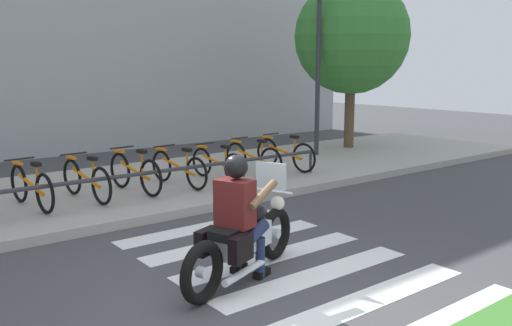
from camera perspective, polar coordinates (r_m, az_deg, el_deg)
name	(u,v)px	position (r m, az deg, el deg)	size (l,w,h in m)	color
ground_plane	(241,300)	(5.70, -1.66, -14.46)	(48.00, 48.00, 0.00)	#424244
sidewalk	(69,197)	(10.18, -19.40, -3.48)	(24.00, 4.40, 0.15)	#A8A399
crosswalk_stripe_1	(370,299)	(5.84, 12.07, -14.00)	(2.80, 0.40, 0.01)	white
crosswalk_stripe_2	(316,275)	(6.34, 6.43, -11.85)	(2.80, 0.40, 0.01)	white
crosswalk_stripe_3	(272,256)	(6.89, 1.73, -9.94)	(2.80, 0.40, 0.01)	white
crosswalk_stripe_4	(235,240)	(7.49, -2.21, -8.28)	(2.80, 0.40, 0.01)	white
crosswalk_stripe_5	(205,227)	(8.13, -5.52, -6.83)	(2.80, 0.40, 0.01)	white
motorcycle	(243,239)	(6.07, -1.37, -8.15)	(2.07, 0.96, 1.25)	black
rider	(239,209)	(5.91, -1.81, -4.93)	(0.74, 0.68, 1.45)	#591919
bicycle_1	(31,187)	(9.22, -22.91, -2.34)	(0.48, 1.65, 0.78)	black
bicycle_2	(86,180)	(9.48, -17.72, -1.70)	(0.48, 1.67, 0.77)	black
bicycle_3	(135,173)	(9.81, -12.84, -1.02)	(0.48, 1.68, 0.80)	black
bicycle_4	(178,168)	(10.21, -8.31, -0.55)	(0.48, 1.71, 0.75)	black
bicycle_5	(217,164)	(10.67, -4.15, -0.06)	(0.48, 1.59, 0.72)	black
bicycle_6	(253,158)	(11.18, -0.34, 0.51)	(0.48, 1.67, 0.76)	black
bicycle_7	(285,154)	(11.73, 3.12, 0.99)	(0.48, 1.72, 0.78)	black
bike_rack	(172,171)	(9.51, -9.00, -0.84)	(6.84, 0.07, 0.49)	#333338
street_lamp	(318,58)	(13.75, 6.67, 11.10)	(0.28, 0.28, 4.32)	#2D2D33
tree_near_rack	(352,37)	(15.24, 10.21, 13.15)	(3.15, 3.15, 4.80)	brown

